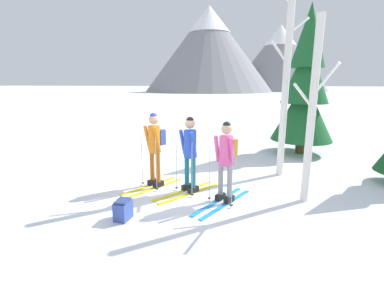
% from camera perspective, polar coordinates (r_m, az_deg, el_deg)
% --- Properties ---
extents(ground_plane, '(400.00, 400.00, 0.00)m').
position_cam_1_polar(ground_plane, '(6.38, -1.44, -9.94)').
color(ground_plane, white).
extents(skier_in_orange, '(1.13, 1.53, 1.78)m').
position_cam_1_polar(skier_in_orange, '(6.49, -7.74, -0.28)').
color(skier_in_orange, yellow).
rests_on(skier_in_orange, ground).
extents(skier_in_blue, '(1.29, 1.56, 1.73)m').
position_cam_1_polar(skier_in_blue, '(6.10, -0.49, -1.62)').
color(skier_in_blue, yellow).
rests_on(skier_in_blue, ground).
extents(skier_in_pink, '(1.11, 1.72, 1.70)m').
position_cam_1_polar(skier_in_pink, '(5.64, 7.10, -2.86)').
color(skier_in_pink, '#1E84D1').
rests_on(skier_in_pink, ground).
extents(pine_tree_mid, '(2.06, 2.06, 4.98)m').
position_cam_1_polar(pine_tree_mid, '(10.23, 22.45, 10.75)').
color(pine_tree_mid, '#51381E').
rests_on(pine_tree_mid, ground).
extents(birch_tree_tall, '(0.71, 0.53, 3.71)m').
position_cam_1_polar(birch_tree_tall, '(5.94, 23.69, 6.04)').
color(birch_tree_tall, silver).
rests_on(birch_tree_tall, ground).
extents(birch_tree_slender, '(0.89, 0.33, 5.48)m').
position_cam_1_polar(birch_tree_slender, '(7.51, 19.10, 14.54)').
color(birch_tree_slender, silver).
rests_on(birch_tree_slender, ground).
extents(backpack_on_snow_front, '(0.27, 0.34, 0.38)m').
position_cam_1_polar(backpack_on_snow_front, '(5.28, -14.15, -13.13)').
color(backpack_on_snow_front, '#384C99').
rests_on(backpack_on_snow_front, ground).
extents(mountain_ridge_distant, '(52.38, 44.33, 22.76)m').
position_cam_1_polar(mountain_ridge_distant, '(83.71, 9.24, 18.33)').
color(mountain_ridge_distant, gray).
rests_on(mountain_ridge_distant, ground).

